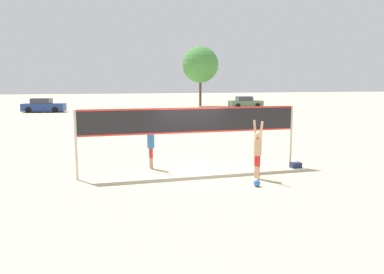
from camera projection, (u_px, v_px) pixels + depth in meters
ground_plane at (192, 172)px, 13.84m from camera, size 200.00×200.00×0.00m
volleyball_net at (192, 124)px, 13.58m from camera, size 8.21×0.09×2.39m
player_spiker at (258, 149)px, 12.74m from camera, size 0.28×0.69×2.02m
player_blocker at (151, 142)px, 14.27m from camera, size 0.28×0.68×1.97m
volleyball at (257, 183)px, 11.91m from camera, size 0.22×0.22×0.22m
gear_bag at (296, 165)px, 14.55m from camera, size 0.40×0.28×0.21m
parked_car_near at (245, 103)px, 49.15m from camera, size 4.47×2.30×1.49m
parked_car_mid at (43, 106)px, 41.73m from camera, size 4.79×2.51×1.56m
tree_left_cluster at (200, 65)px, 52.12m from camera, size 5.06×5.06×8.30m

